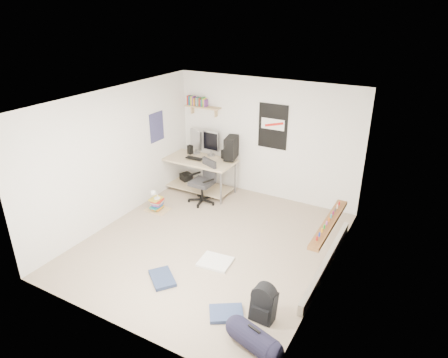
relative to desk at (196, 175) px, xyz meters
The scene contains 26 objects.
floor 2.20m from the desk, 50.75° to the right, with size 4.00×4.50×0.01m, color gray.
ceiling 3.05m from the desk, 50.75° to the right, with size 4.00×4.50×0.01m, color white.
back_wall 1.73m from the desk, 22.61° to the left, with size 4.00×0.01×2.50m, color silver.
left_wall 2.00m from the desk, 110.54° to the right, with size 0.01×4.50×2.50m, color silver.
right_wall 3.88m from the desk, 26.47° to the right, with size 0.01×4.50×2.50m, color silver.
desk is the anchor object (origin of this frame).
monitor_left 0.71m from the desk, 119.01° to the left, with size 0.38×0.10×0.42m, color #AFAFB4.
monitor_right 0.74m from the desk, 56.95° to the left, with size 0.39×0.10×0.43m, color #9C9CA0.
pc_tower 1.02m from the desk, 24.30° to the left, with size 0.21×0.45×0.47m, color black.
keyboard 0.44m from the desk, 72.49° to the right, with size 0.38×0.13×0.02m, color black.
speaker_left 0.58m from the desk, 150.06° to the left, with size 0.10×0.10×0.19m, color black.
speaker_right 0.80m from the desk, 23.01° to the left, with size 0.09×0.09×0.18m, color black.
office_chair 0.60m from the desk, 45.17° to the right, with size 0.60×0.60×0.92m, color #27272A.
wall_shelf 1.49m from the desk, 99.35° to the left, with size 0.80×0.22×0.24m, color tan.
poster_back_wall 2.01m from the desk, 19.75° to the left, with size 0.62×0.03×0.92m, color black.
poster_left_wall 1.38m from the desk, 141.67° to the right, with size 0.02×0.42×0.60m, color navy.
window 3.76m from the desk, 22.58° to the right, with size 0.10×1.50×1.26m, color brown.
baseboard_heater 3.62m from the desk, 22.55° to the right, with size 0.08×2.50×0.18m, color #B7B2A8.
backpack 4.10m from the desk, 44.77° to the right, with size 0.32×0.25×0.42m, color black.
duffel_bag 4.56m from the desk, 48.48° to the right, with size 0.29×0.29×0.57m, color black.
tshirt 2.78m from the desk, 50.89° to the right, with size 0.50×0.43×0.04m, color silver.
jeans_a 3.18m from the desk, 66.59° to the right, with size 0.49×0.31×0.05m, color #222E4D.
jeans_b 3.95m from the desk, 51.39° to the right, with size 0.45×0.34×0.06m, color navy.
book_stack 1.19m from the desk, 98.99° to the right, with size 0.44×0.36×0.30m, color brown.
desk_lamp 1.19m from the desk, 97.89° to the right, with size 0.12×0.20×0.20m, color silver.
subwoofer 0.46m from the desk, 157.43° to the left, with size 0.23×0.23×0.25m, color black.
Camera 1 is at (3.08, -5.04, 3.83)m, focal length 32.00 mm.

